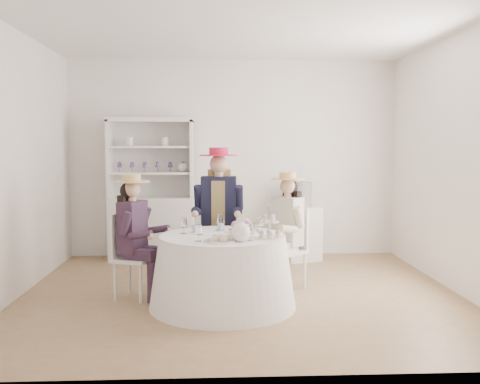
{
  "coord_description": "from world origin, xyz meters",
  "views": [
    {
      "loc": [
        -0.26,
        -5.42,
        1.53
      ],
      "look_at": [
        0.0,
        0.1,
        1.05
      ],
      "focal_mm": 40.0,
      "sensor_mm": 36.0,
      "label": 1
    }
  ],
  "objects": [
    {
      "name": "flower_bowl",
      "position": [
        0.01,
        -0.42,
        0.71
      ],
      "size": [
        0.24,
        0.24,
        0.06
      ],
      "primitive_type": "imported",
      "rotation": [
        0.0,
        0.0,
        0.09
      ],
      "color": "white",
      "rests_on": "tea_table"
    },
    {
      "name": "ceiling",
      "position": [
        0.0,
        0.0,
        2.7
      ],
      "size": [
        4.5,
        4.5,
        0.0
      ],
      "primitive_type": "plane",
      "rotation": [
        3.14,
        0.0,
        0.0
      ],
      "color": "white",
      "rests_on": "wall_back"
    },
    {
      "name": "wall_left",
      "position": [
        -2.25,
        0.0,
        1.35
      ],
      "size": [
        0.0,
        4.5,
        4.5
      ],
      "primitive_type": "plane",
      "rotation": [
        1.57,
        0.0,
        1.57
      ],
      "color": "white",
      "rests_on": "ground"
    },
    {
      "name": "sandwich_plate",
      "position": [
        -0.22,
        -0.77,
        0.7
      ],
      "size": [
        0.28,
        0.28,
        0.06
      ],
      "rotation": [
        0.0,
        0.0,
        0.21
      ],
      "color": "white",
      "rests_on": "tea_table"
    },
    {
      "name": "side_table",
      "position": [
        0.87,
        1.64,
        0.36
      ],
      "size": [
        0.58,
        0.58,
        0.72
      ],
      "primitive_type": "cube",
      "rotation": [
        0.0,
        0.0,
        0.31
      ],
      "color": "silver",
      "rests_on": "ground"
    },
    {
      "name": "guest_mid",
      "position": [
        -0.22,
        0.51,
        0.85
      ],
      "size": [
        0.55,
        0.57,
        1.51
      ],
      "rotation": [
        0.0,
        0.0,
        -0.09
      ],
      "color": "silver",
      "rests_on": "ground"
    },
    {
      "name": "table_teapot",
      "position": [
        -0.03,
        -0.75,
        0.77
      ],
      "size": [
        0.25,
        0.18,
        0.19
      ],
      "rotation": [
        0.0,
        0.0,
        -0.34
      ],
      "color": "white",
      "rests_on": "tea_table"
    },
    {
      "name": "guest_right",
      "position": [
        0.5,
        0.2,
        0.71
      ],
      "size": [
        0.54,
        0.52,
        1.25
      ],
      "rotation": [
        0.0,
        0.0,
        -0.87
      ],
      "color": "silver",
      "rests_on": "ground"
    },
    {
      "name": "flower_arrangement",
      "position": [
        -0.0,
        -0.5,
        0.78
      ],
      "size": [
        0.2,
        0.2,
        0.08
      ],
      "rotation": [
        0.0,
        0.0,
        0.29
      ],
      "color": "pink",
      "rests_on": "tea_table"
    },
    {
      "name": "ground",
      "position": [
        0.0,
        0.0,
        0.0
      ],
      "size": [
        4.5,
        4.5,
        0.0
      ],
      "primitive_type": "plane",
      "color": "olive",
      "rests_on": "ground"
    },
    {
      "name": "cupcake_stand",
      "position": [
        0.24,
        -0.6,
        0.76
      ],
      "size": [
        0.23,
        0.23,
        0.21
      ],
      "rotation": [
        0.0,
        0.0,
        0.2
      ],
      "color": "white",
      "rests_on": "tea_table"
    },
    {
      "name": "stemware_set",
      "position": [
        -0.19,
        -0.42,
        0.76
      ],
      "size": [
        0.81,
        0.79,
        0.15
      ],
      "color": "white",
      "rests_on": "tea_table"
    },
    {
      "name": "hatbox",
      "position": [
        0.87,
        1.64,
        0.88
      ],
      "size": [
        0.36,
        0.36,
        0.32
      ],
      "primitive_type": "cylinder",
      "rotation": [
        0.0,
        0.0,
        0.11
      ],
      "color": "black",
      "rests_on": "side_table"
    },
    {
      "name": "wall_front",
      "position": [
        0.0,
        -2.0,
        1.35
      ],
      "size": [
        4.5,
        0.0,
        4.5
      ],
      "primitive_type": "plane",
      "rotation": [
        -1.57,
        0.0,
        0.0
      ],
      "color": "white",
      "rests_on": "ground"
    },
    {
      "name": "teacup_a",
      "position": [
        -0.44,
        -0.27,
        0.72
      ],
      "size": [
        0.1,
        0.1,
        0.07
      ],
      "primitive_type": "imported",
      "rotation": [
        0.0,
        0.0,
        -0.17
      ],
      "color": "white",
      "rests_on": "tea_table"
    },
    {
      "name": "guest_left",
      "position": [
        -1.06,
        -0.11,
        0.7
      ],
      "size": [
        0.52,
        0.47,
        1.25
      ],
      "rotation": [
        0.0,
        0.0,
        1.2
      ],
      "color": "silver",
      "rests_on": "ground"
    },
    {
      "name": "teacup_c",
      "position": [
        0.07,
        -0.25,
        0.72
      ],
      "size": [
        0.09,
        0.09,
        0.07
      ],
      "primitive_type": "imported",
      "rotation": [
        0.0,
        0.0,
        -0.11
      ],
      "color": "white",
      "rests_on": "tea_table"
    },
    {
      "name": "spare_chair",
      "position": [
        -0.3,
        1.1,
        0.58
      ],
      "size": [
        0.47,
        0.47,
        1.07
      ],
      "rotation": [
        0.0,
        0.0,
        3.2
      ],
      "color": "silver",
      "rests_on": "ground"
    },
    {
      "name": "wall_back",
      "position": [
        0.0,
        2.0,
        1.35
      ],
      "size": [
        4.5,
        0.0,
        4.5
      ],
      "primitive_type": "plane",
      "rotation": [
        1.57,
        0.0,
        0.0
      ],
      "color": "white",
      "rests_on": "ground"
    },
    {
      "name": "hutch",
      "position": [
        -1.11,
        1.77,
        0.67
      ],
      "size": [
        1.29,
        0.85,
        1.89
      ],
      "rotation": [
        0.0,
        0.0,
        0.41
      ],
      "color": "silver",
      "rests_on": "ground"
    },
    {
      "name": "tea_table",
      "position": [
        -0.19,
        -0.42,
        0.34
      ],
      "size": [
        1.39,
        1.39,
        0.69
      ],
      "rotation": [
        0.0,
        0.0,
        -0.13
      ],
      "color": "white",
      "rests_on": "ground"
    },
    {
      "name": "teacup_b",
      "position": [
        -0.21,
        -0.16,
        0.72
      ],
      "size": [
        0.09,
        0.09,
        0.07
      ],
      "primitive_type": "imported",
      "rotation": [
        0.0,
        0.0,
        0.29
      ],
      "color": "white",
      "rests_on": "tea_table"
    },
    {
      "name": "wall_right",
      "position": [
        2.25,
        0.0,
        1.35
      ],
      "size": [
        0.0,
        4.5,
        4.5
      ],
      "primitive_type": "plane",
      "rotation": [
        1.57,
        0.0,
        -1.57
      ],
      "color": "white",
      "rests_on": "ground"
    }
  ]
}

